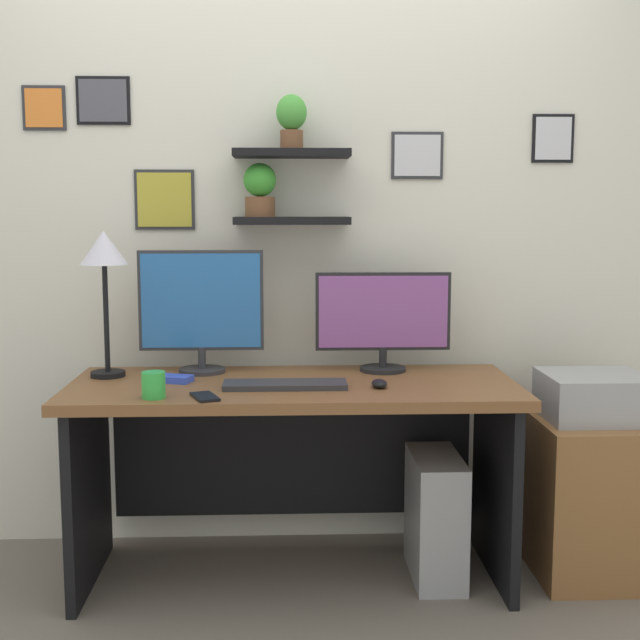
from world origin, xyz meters
TOP-DOWN VIEW (x-y plane):
  - ground_plane at (0.00, 0.00)m, footprint 8.00×8.00m
  - back_wall_assembly at (-0.00, 0.44)m, footprint 4.40×0.24m
  - desk at (0.00, 0.06)m, footprint 1.64×0.68m
  - monitor_left at (-0.35, 0.22)m, footprint 0.48×0.18m
  - monitor_right at (0.35, 0.22)m, footprint 0.53×0.18m
  - keyboard at (-0.03, -0.09)m, footprint 0.44×0.14m
  - computer_mouse at (0.31, -0.10)m, footprint 0.06×0.09m
  - desk_lamp at (-0.70, 0.14)m, footprint 0.18×0.18m
  - cell_phone at (-0.30, -0.25)m, footprint 0.12×0.16m
  - coffee_mug at (-0.47, -0.24)m, footprint 0.08×0.08m
  - scissors_tray at (-0.44, 0.03)m, footprint 0.14×0.11m
  - drawer_cabinet at (1.13, 0.01)m, footprint 0.44×0.50m
  - printer at (1.13, 0.01)m, footprint 0.38×0.34m
  - computer_tower_right at (0.53, -0.01)m, footprint 0.18×0.40m

SIDE VIEW (x-z plane):
  - ground_plane at x=0.00m, z-range 0.00..0.00m
  - computer_tower_right at x=0.53m, z-range 0.00..0.47m
  - drawer_cabinet at x=1.13m, z-range 0.00..0.60m
  - desk at x=0.00m, z-range 0.17..0.92m
  - printer at x=1.13m, z-range 0.60..0.77m
  - cell_phone at x=-0.30m, z-range 0.75..0.76m
  - keyboard at x=-0.03m, z-range 0.75..0.77m
  - scissors_tray at x=-0.44m, z-range 0.75..0.77m
  - computer_mouse at x=0.31m, z-range 0.75..0.78m
  - coffee_mug at x=-0.47m, z-range 0.75..0.84m
  - monitor_right at x=0.35m, z-range 0.77..1.15m
  - monitor_left at x=-0.35m, z-range 0.77..1.24m
  - desk_lamp at x=-0.70m, z-range 0.92..1.47m
  - back_wall_assembly at x=0.00m, z-range 0.01..2.71m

